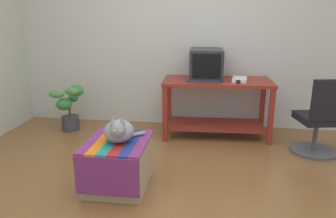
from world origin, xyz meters
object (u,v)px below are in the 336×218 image
book (240,79)px  tv_monitor (206,64)px  desk (217,98)px  potted_plant (69,108)px  cat (119,131)px  office_chair (320,122)px  keyboard (203,81)px  stapler (237,81)px  ottoman_with_blanket (118,163)px

book → tv_monitor: bearing=170.7°
desk → potted_plant: (-1.98, -0.09, -0.18)m
tv_monitor → cat: size_ratio=1.39×
potted_plant → office_chair: bearing=-6.9°
keyboard → cat: (-0.69, -1.34, -0.20)m
book → stapler: bearing=-102.3°
cat → book: bearing=39.5°
desk → tv_monitor: bearing=146.8°
tv_monitor → office_chair: 1.51m
ottoman_with_blanket → office_chair: 2.28m
keyboard → book: (0.45, 0.11, 0.01)m
potted_plant → stapler: 2.26m
ottoman_with_blanket → stapler: bearing=49.8°
ottoman_with_blanket → potted_plant: 1.77m
desk → ottoman_with_blanket: bearing=-123.5°
cat → tv_monitor: bearing=53.2°
cat → office_chair: 2.26m
book → potted_plant: bearing=-171.5°
ottoman_with_blanket → cat: (0.03, -0.02, 0.33)m
potted_plant → ottoman_with_blanket: bearing=-51.7°
tv_monitor → stapler: tv_monitor is taller
cat → stapler: bearing=38.2°
ottoman_with_blanket → office_chair: office_chair is taller
tv_monitor → potted_plant: (-1.84, -0.18, -0.60)m
keyboard → office_chair: 1.41m
desk → ottoman_with_blanket: desk is taller
keyboard → cat: 1.52m
office_chair → cat: bearing=15.5°
ottoman_with_blanket → potted_plant: (-1.10, 1.39, 0.10)m
book → cat: (-1.14, -1.46, -0.21)m
book → cat: book is taller
keyboard → potted_plant: keyboard is taller
desk → stapler: 0.38m
tv_monitor → potted_plant: 1.94m
keyboard → ottoman_with_blanket: bearing=-116.9°
keyboard → stapler: stapler is taller
ottoman_with_blanket → office_chair: (2.03, 1.01, 0.16)m
desk → potted_plant: desk is taller
potted_plant → tv_monitor: bearing=5.5°
desk → potted_plant: size_ratio=2.24×
desk → keyboard: bearing=-141.6°
ottoman_with_blanket → book: bearing=51.1°
potted_plant → desk: bearing=2.6°
cat → potted_plant: (-1.12, 1.40, -0.23)m
desk → cat: (-0.86, -1.49, 0.04)m
book → ottoman_with_blanket: book is taller
tv_monitor → stapler: 0.48m
desk → ottoman_with_blanket: 1.75m
book → ottoman_with_blanket: size_ratio=0.41×
potted_plant → office_chair: 3.15m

